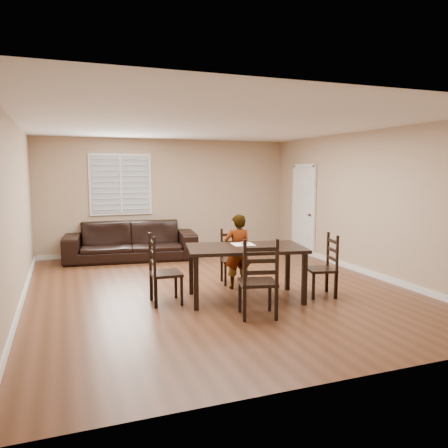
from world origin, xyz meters
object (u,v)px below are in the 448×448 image
(dining_table, at_px, (246,252))
(chair_left, at_px, (157,273))
(chair_right, at_px, (328,268))
(child, at_px, (238,252))
(chair_near, at_px, (233,258))
(donut, at_px, (244,243))
(chair_far, at_px, (260,283))
(sofa, at_px, (131,241))

(dining_table, bearing_deg, chair_left, -179.12)
(dining_table, distance_m, chair_right, 1.35)
(chair_left, relative_size, child, 0.83)
(dining_table, relative_size, chair_near, 2.02)
(child, distance_m, donut, 0.49)
(chair_far, bearing_deg, sofa, -64.22)
(chair_near, bearing_deg, donut, -90.20)
(chair_left, distance_m, child, 1.49)
(chair_near, bearing_deg, child, -91.37)
(chair_right, bearing_deg, dining_table, -88.90)
(chair_left, relative_size, donut, 9.43)
(dining_table, xyz_separation_m, chair_right, (1.30, -0.26, -0.29))
(dining_table, bearing_deg, donut, 83.66)
(dining_table, xyz_separation_m, sofa, (-1.18, 3.68, -0.32))
(chair_left, relative_size, chair_right, 1.05)
(donut, bearing_deg, chair_near, 80.35)
(dining_table, height_order, chair_far, chair_far)
(child, bearing_deg, chair_left, 21.19)
(dining_table, height_order, chair_left, chair_left)
(chair_left, height_order, chair_right, chair_left)
(chair_far, height_order, sofa, chair_far)
(chair_right, xyz_separation_m, sofa, (-2.48, 3.94, -0.03))
(child, relative_size, donut, 11.36)
(chair_near, xyz_separation_m, chair_right, (1.08, -1.34, 0.02))
(chair_near, height_order, chair_right, chair_right)
(chair_near, height_order, chair_far, chair_far)
(donut, xyz_separation_m, sofa, (-1.24, 3.49, -0.43))
(chair_near, bearing_deg, chair_left, -141.60)
(chair_far, height_order, donut, chair_far)
(chair_right, height_order, child, child)
(chair_near, xyz_separation_m, sofa, (-1.40, 2.60, -0.01))
(chair_left, distance_m, chair_right, 2.65)
(chair_far, height_order, chair_left, chair_far)
(sofa, bearing_deg, child, -60.34)
(dining_table, xyz_separation_m, chair_far, (-0.19, -0.91, -0.24))
(dining_table, height_order, chair_near, chair_near)
(chair_left, bearing_deg, child, -73.02)
(chair_near, xyz_separation_m, chair_far, (-0.40, -1.99, 0.06))
(chair_right, height_order, sofa, chair_right)
(chair_left, height_order, child, child)
(sofa, bearing_deg, chair_far, -71.25)
(chair_near, bearing_deg, dining_table, -91.63)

